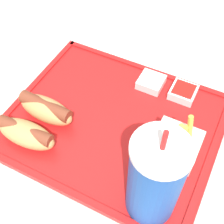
# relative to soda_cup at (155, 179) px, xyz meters

# --- Properties ---
(dining_table) EXTENTS (1.33, 1.06, 0.78)m
(dining_table) POSITION_rel_soda_cup_xyz_m (0.13, -0.15, -0.49)
(dining_table) COLOR beige
(dining_table) RESTS_ON ground_plane
(food_tray) EXTENTS (0.41, 0.35, 0.01)m
(food_tray) POSITION_rel_soda_cup_xyz_m (0.13, -0.12, -0.09)
(food_tray) COLOR red
(food_tray) RESTS_ON dining_table
(soda_cup) EXTENTS (0.08, 0.08, 0.21)m
(soda_cup) POSITION_rel_soda_cup_xyz_m (0.00, 0.00, 0.00)
(soda_cup) COLOR #194CA5
(soda_cup) RESTS_ON food_tray
(hot_dog_far) EXTENTS (0.12, 0.05, 0.05)m
(hot_dog_far) POSITION_rel_soda_cup_xyz_m (0.26, -0.01, -0.06)
(hot_dog_far) COLOR tan
(hot_dog_far) RESTS_ON food_tray
(hot_dog_near) EXTENTS (0.12, 0.05, 0.05)m
(hot_dog_near) POSITION_rel_soda_cup_xyz_m (0.26, -0.08, -0.06)
(hot_dog_near) COLOR tan
(hot_dog_near) RESTS_ON food_tray
(fries_carton) EXTENTS (0.08, 0.06, 0.11)m
(fries_carton) POSITION_rel_soda_cup_xyz_m (-0.00, -0.11, -0.06)
(fries_carton) COLOR silver
(fries_carton) RESTS_ON food_tray
(sauce_cup_mayo) EXTENTS (0.05, 0.05, 0.02)m
(sauce_cup_mayo) POSITION_rel_soda_cup_xyz_m (0.10, -0.25, -0.08)
(sauce_cup_mayo) COLOR silver
(sauce_cup_mayo) RESTS_ON food_tray
(sauce_cup_ketchup) EXTENTS (0.05, 0.05, 0.02)m
(sauce_cup_ketchup) POSITION_rel_soda_cup_xyz_m (0.03, -0.26, -0.08)
(sauce_cup_ketchup) COLOR silver
(sauce_cup_ketchup) RESTS_ON food_tray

